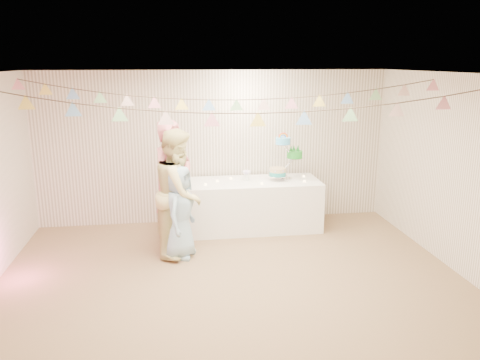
{
  "coord_description": "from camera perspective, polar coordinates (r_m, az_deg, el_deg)",
  "views": [
    {
      "loc": [
        -0.68,
        -5.38,
        2.75
      ],
      "look_at": [
        0.2,
        0.8,
        1.15
      ],
      "focal_mm": 35.0,
      "sensor_mm": 36.0,
      "label": 1
    }
  ],
  "objects": [
    {
      "name": "floor",
      "position": [
        6.08,
        -0.82,
        -12.52
      ],
      "size": [
        6.0,
        6.0,
        0.0
      ],
      "primitive_type": "plane",
      "color": "brown",
      "rests_on": "ground"
    },
    {
      "name": "ceiling",
      "position": [
        5.42,
        -0.92,
        12.79
      ],
      "size": [
        6.0,
        6.0,
        0.0
      ],
      "primitive_type": "plane",
      "color": "silver",
      "rests_on": "ground"
    },
    {
      "name": "back_wall",
      "position": [
        8.04,
        -3.13,
        3.97
      ],
      "size": [
        6.0,
        6.0,
        0.0
      ],
      "primitive_type": "plane",
      "color": "silver",
      "rests_on": "ground"
    },
    {
      "name": "front_wall",
      "position": [
        3.29,
        4.78,
        -11.8
      ],
      "size": [
        6.0,
        6.0,
        0.0
      ],
      "primitive_type": "plane",
      "color": "silver",
      "rests_on": "ground"
    },
    {
      "name": "right_wall",
      "position": [
        6.68,
        25.6,
        0.4
      ],
      "size": [
        5.0,
        5.0,
        0.0
      ],
      "primitive_type": "plane",
      "color": "silver",
      "rests_on": "ground"
    },
    {
      "name": "table",
      "position": [
        7.82,
        1.61,
        -3.03
      ],
      "size": [
        2.19,
        0.88,
        0.82
      ],
      "primitive_type": "cube",
      "color": "white",
      "rests_on": "floor"
    },
    {
      "name": "cake_stand",
      "position": [
        7.79,
        5.58,
        2.22
      ],
      "size": [
        0.66,
        0.39,
        0.73
      ],
      "primitive_type": null,
      "color": "silver",
      "rests_on": "table"
    },
    {
      "name": "cake_bottom",
      "position": [
        7.77,
        4.55,
        0.07
      ],
      "size": [
        0.31,
        0.31,
        0.15
      ],
      "primitive_type": null,
      "color": "teal",
      "rests_on": "cake_stand"
    },
    {
      "name": "cake_middle",
      "position": [
        7.93,
        6.69,
        2.31
      ],
      "size": [
        0.27,
        0.27,
        0.22
      ],
      "primitive_type": null,
      "color": "#1E8C27",
      "rests_on": "cake_stand"
    },
    {
      "name": "cake_top_tier",
      "position": [
        7.7,
        5.24,
        4.05
      ],
      "size": [
        0.25,
        0.25,
        0.19
      ],
      "primitive_type": null,
      "color": "#4CB2EE",
      "rests_on": "cake_stand"
    },
    {
      "name": "platter",
      "position": [
        7.6,
        -2.37,
        -0.81
      ],
      "size": [
        0.35,
        0.35,
        0.02
      ],
      "primitive_type": "cylinder",
      "color": "white",
      "rests_on": "table"
    },
    {
      "name": "posy",
      "position": [
        7.73,
        0.8,
        0.08
      ],
      "size": [
        0.16,
        0.16,
        0.18
      ],
      "primitive_type": null,
      "color": "white",
      "rests_on": "table"
    },
    {
      "name": "person_adult_a",
      "position": [
        6.97,
        -8.16,
        -0.58
      ],
      "size": [
        0.83,
        0.83,
        1.94
      ],
      "primitive_type": "imported",
      "rotation": [
        0.0,
        0.0,
        0.79
      ],
      "color": "#D26E76",
      "rests_on": "floor"
    },
    {
      "name": "person_adult_b",
      "position": [
        6.75,
        -7.45,
        -1.51
      ],
      "size": [
        0.9,
        1.04,
        1.83
      ],
      "primitive_type": "imported",
      "rotation": [
        0.0,
        0.0,
        1.31
      ],
      "color": "#DFCF89",
      "rests_on": "floor"
    },
    {
      "name": "person_child",
      "position": [
        6.67,
        -7.34,
        -3.89
      ],
      "size": [
        0.63,
        0.77,
        1.34
      ],
      "primitive_type": "imported",
      "rotation": [
        0.0,
        0.0,
        1.2
      ],
      "color": "#91B3CD",
      "rests_on": "floor"
    },
    {
      "name": "bunting_back",
      "position": [
        6.53,
        -2.15,
        10.86
      ],
      "size": [
        5.6,
        1.1,
        0.4
      ],
      "primitive_type": null,
      "color": "pink",
      "rests_on": "ceiling"
    },
    {
      "name": "bunting_front",
      "position": [
        5.24,
        -0.63,
        9.67
      ],
      "size": [
        5.6,
        0.9,
        0.36
      ],
      "primitive_type": null,
      "color": "#72A5E5",
      "rests_on": "ceiling"
    },
    {
      "name": "tealight_0",
      "position": [
        7.47,
        -4.23,
        -0.51
      ],
      "size": [
        0.04,
        0.04,
        0.03
      ],
      "primitive_type": "cylinder",
      "color": "#FFD88C",
      "rests_on": "table"
    },
    {
      "name": "tealight_1",
      "position": [
        7.82,
        -1.12,
        0.22
      ],
      "size": [
        0.04,
        0.04,
        0.03
      ],
      "primitive_type": "cylinder",
      "color": "#FFD88C",
      "rests_on": "table"
    },
    {
      "name": "tealight_2",
      "position": [
        7.51,
        2.67,
        -0.4
      ],
      "size": [
        0.04,
        0.04,
        0.03
      ],
      "primitive_type": "cylinder",
      "color": "#FFD88C",
      "rests_on": "table"
    },
    {
      "name": "tealight_3",
      "position": [
        7.98,
        3.85,
        0.47
      ],
      "size": [
        0.04,
        0.04,
        0.03
      ],
      "primitive_type": "cylinder",
      "color": "#FFD88C",
      "rests_on": "table"
    },
    {
      "name": "tealight_4",
      "position": [
        7.71,
        7.88,
        -0.13
      ],
      "size": [
        0.04,
        0.04,
        0.03
      ],
      "primitive_type": "cylinder",
      "color": "#FFD88C",
      "rests_on": "table"
    },
    {
      "name": "tealight_5",
      "position": [
        8.04,
        7.79,
        0.48
      ],
      "size": [
        0.04,
        0.04,
        0.03
      ],
      "primitive_type": "cylinder",
      "color": "#FFD88C",
      "rests_on": "table"
    },
    {
      "name": "tealight_6",
      "position": [
        7.67,
        -2.8,
        -0.09
      ],
      "size": [
        0.04,
        0.04,
        0.03
      ],
      "primitive_type": "cylinder",
      "color": "#FFD88C",
      "rests_on": "table"
    }
  ]
}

